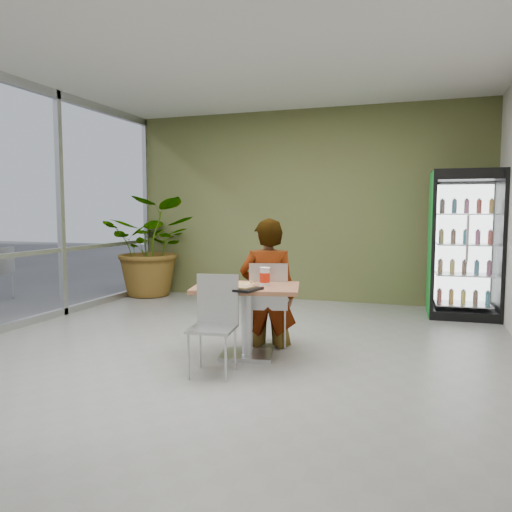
# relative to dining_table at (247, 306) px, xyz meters

# --- Properties ---
(ground) EXTENTS (7.00, 7.00, 0.00)m
(ground) POSITION_rel_dining_table_xyz_m (-0.25, -0.01, -0.54)
(ground) COLOR gray
(ground) RESTS_ON ground
(room_envelope) EXTENTS (6.00, 7.00, 3.20)m
(room_envelope) POSITION_rel_dining_table_xyz_m (-0.25, -0.01, 1.06)
(room_envelope) COLOR beige
(room_envelope) RESTS_ON ground
(dining_table) EXTENTS (1.20, 0.96, 0.75)m
(dining_table) POSITION_rel_dining_table_xyz_m (0.00, 0.00, 0.00)
(dining_table) COLOR #9D6343
(dining_table) RESTS_ON ground
(chair_far) EXTENTS (0.51, 0.51, 0.95)m
(chair_far) POSITION_rel_dining_table_xyz_m (0.10, 0.45, 0.02)
(chair_far) COLOR #B2B4B7
(chair_far) RESTS_ON ground
(chair_near) EXTENTS (0.45, 0.46, 0.91)m
(chair_near) POSITION_rel_dining_table_xyz_m (-0.13, -0.53, -0.00)
(chair_near) COLOR #B2B4B7
(chair_near) RESTS_ON ground
(seated_woman) EXTENTS (0.72, 0.56, 1.73)m
(seated_woman) POSITION_rel_dining_table_xyz_m (0.07, 0.50, 0.03)
(seated_woman) COLOR black
(seated_woman) RESTS_ON ground
(pizza_plate) EXTENTS (0.35, 0.27, 0.03)m
(pizza_plate) POSITION_rel_dining_table_xyz_m (-0.07, 0.06, 0.23)
(pizza_plate) COLOR white
(pizza_plate) RESTS_ON dining_table
(soda_cup) EXTENTS (0.11, 0.11, 0.19)m
(soda_cup) POSITION_rel_dining_table_xyz_m (0.18, 0.06, 0.30)
(soda_cup) COLOR white
(soda_cup) RESTS_ON dining_table
(napkin_stack) EXTENTS (0.17, 0.17, 0.02)m
(napkin_stack) POSITION_rel_dining_table_xyz_m (-0.36, -0.15, 0.22)
(napkin_stack) COLOR white
(napkin_stack) RESTS_ON dining_table
(cafeteria_tray) EXTENTS (0.46, 0.38, 0.02)m
(cafeteria_tray) POSITION_rel_dining_table_xyz_m (0.01, -0.28, 0.22)
(cafeteria_tray) COLOR black
(cafeteria_tray) RESTS_ON dining_table
(beverage_fridge) EXTENTS (0.98, 0.77, 2.08)m
(beverage_fridge) POSITION_rel_dining_table_xyz_m (2.26, 2.85, 0.50)
(beverage_fridge) COLOR black
(beverage_fridge) RESTS_ON ground
(potted_plant) EXTENTS (1.87, 1.71, 1.76)m
(potted_plant) POSITION_rel_dining_table_xyz_m (-2.87, 3.05, 0.34)
(potted_plant) COLOR #275C24
(potted_plant) RESTS_ON ground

